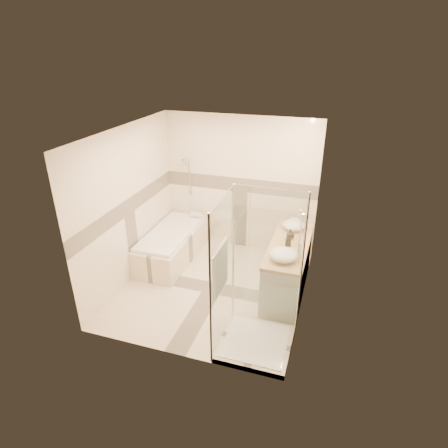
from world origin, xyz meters
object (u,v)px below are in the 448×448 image
(amenity_bottle_b, at_px, (291,234))
(shower_enclosure, at_px, (249,310))
(vanity, at_px, (288,267))
(bathtub, at_px, (172,244))
(vessel_sink_near, at_px, (294,225))
(vessel_sink_far, at_px, (283,255))
(amenity_bottle_a, at_px, (288,240))

(amenity_bottle_b, bearing_deg, shower_enclosure, -100.75)
(shower_enclosure, bearing_deg, vanity, 77.03)
(bathtub, bearing_deg, vanity, -9.25)
(bathtub, distance_m, vessel_sink_near, 2.22)
(amenity_bottle_b, bearing_deg, vessel_sink_far, -90.00)
(shower_enclosure, relative_size, vessel_sink_near, 5.54)
(bathtub, xyz_separation_m, amenity_bottle_a, (2.13, -0.42, 0.63))
(vessel_sink_near, relative_size, amenity_bottle_b, 2.31)
(bathtub, relative_size, amenity_bottle_a, 9.55)
(vessel_sink_far, bearing_deg, amenity_bottle_b, 90.00)
(bathtub, relative_size, vessel_sink_far, 4.31)
(bathtub, xyz_separation_m, amenity_bottle_b, (2.13, -0.18, 0.62))
(vessel_sink_near, bearing_deg, amenity_bottle_b, -90.00)
(vessel_sink_near, bearing_deg, bathtub, -175.79)
(shower_enclosure, xyz_separation_m, amenity_bottle_b, (0.27, 1.44, 0.42))
(amenity_bottle_a, height_order, amenity_bottle_b, amenity_bottle_a)
(bathtub, xyz_separation_m, vessel_sink_far, (2.13, -0.84, 0.62))
(vessel_sink_near, height_order, vessel_sink_far, vessel_sink_far)
(vessel_sink_near, distance_m, amenity_bottle_b, 0.34)
(bathtub, distance_m, shower_enclosure, 2.47)
(vanity, distance_m, shower_enclosure, 1.31)
(vessel_sink_near, relative_size, amenity_bottle_a, 2.07)
(shower_enclosure, bearing_deg, vessel_sink_far, 70.71)
(bathtub, bearing_deg, shower_enclosure, -41.10)
(shower_enclosure, bearing_deg, amenity_bottle_b, 79.25)
(bathtub, bearing_deg, vessel_sink_far, -21.56)
(bathtub, relative_size, vanity, 1.05)
(amenity_bottle_a, bearing_deg, vessel_sink_near, 90.00)
(bathtub, height_order, amenity_bottle_b, amenity_bottle_b)
(vessel_sink_near, height_order, amenity_bottle_b, amenity_bottle_b)
(shower_enclosure, distance_m, vessel_sink_far, 0.93)
(vessel_sink_near, distance_m, vessel_sink_far, 1.00)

